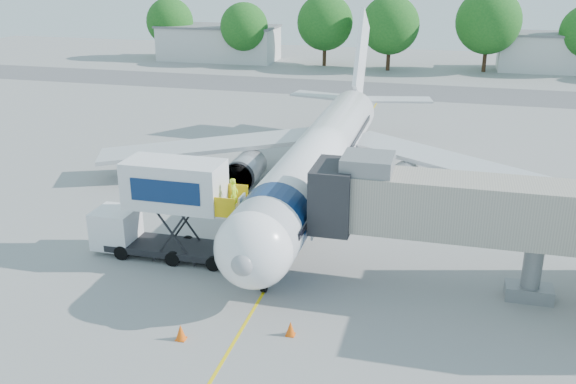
% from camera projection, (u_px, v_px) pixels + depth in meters
% --- Properties ---
extents(ground, '(160.00, 160.00, 0.00)m').
position_uv_depth(ground, '(307.00, 219.00, 40.16)').
color(ground, gray).
rests_on(ground, ground).
extents(guidance_line, '(0.15, 70.00, 0.01)m').
position_uv_depth(guidance_line, '(307.00, 219.00, 40.16)').
color(guidance_line, yellow).
rests_on(guidance_line, ground).
extents(taxiway_strip, '(120.00, 10.00, 0.01)m').
position_uv_depth(taxiway_strip, '(384.00, 90.00, 78.28)').
color(taxiway_strip, '#59595B').
rests_on(taxiway_strip, ground).
extents(aircraft, '(34.17, 37.73, 11.35)m').
position_uv_depth(aircraft, '(322.00, 155.00, 42.88)').
color(aircraft, white).
rests_on(aircraft, ground).
extents(jet_bridge, '(13.90, 3.20, 6.60)m').
position_uv_depth(jet_bridge, '(439.00, 206.00, 30.42)').
color(jet_bridge, '#A79F8E').
rests_on(jet_bridge, ground).
extents(catering_hiloader, '(8.50, 2.44, 5.50)m').
position_uv_depth(catering_hiloader, '(165.00, 209.00, 34.32)').
color(catering_hiloader, black).
rests_on(catering_hiloader, ground).
extents(ground_tug, '(4.12, 3.16, 1.47)m').
position_uv_depth(ground_tug, '(273.00, 364.00, 24.66)').
color(ground_tug, silver).
rests_on(ground_tug, ground).
extents(safety_cone_a, '(0.46, 0.46, 0.73)m').
position_uv_depth(safety_cone_a, '(181.00, 332.00, 27.48)').
color(safety_cone_a, '#EF570C').
rests_on(safety_cone_a, ground).
extents(safety_cone_b, '(0.42, 0.42, 0.68)m').
position_uv_depth(safety_cone_b, '(290.00, 329.00, 27.80)').
color(safety_cone_b, '#EF570C').
rests_on(safety_cone_b, ground).
extents(outbuilding_left, '(18.40, 8.40, 5.30)m').
position_uv_depth(outbuilding_left, '(219.00, 43.00, 100.29)').
color(outbuilding_left, silver).
rests_on(outbuilding_left, ground).
extents(outbuilding_right, '(16.40, 7.40, 5.30)m').
position_uv_depth(outbuilding_right, '(558.00, 52.00, 90.33)').
color(outbuilding_right, silver).
rests_on(outbuilding_right, ground).
extents(tree_a, '(7.34, 7.34, 9.35)m').
position_uv_depth(tree_a, '(170.00, 22.00, 100.78)').
color(tree_a, '#382314').
rests_on(tree_a, ground).
extents(tree_b, '(7.12, 7.12, 9.07)m').
position_uv_depth(tree_b, '(244.00, 27.00, 95.20)').
color(tree_b, '#382314').
rests_on(tree_b, ground).
extents(tree_c, '(8.14, 8.14, 10.38)m').
position_uv_depth(tree_c, '(325.00, 22.00, 93.55)').
color(tree_c, '#382314').
rests_on(tree_c, ground).
extents(tree_d, '(8.18, 8.18, 10.43)m').
position_uv_depth(tree_d, '(390.00, 25.00, 89.67)').
color(tree_d, '#382314').
rests_on(tree_d, ground).
extents(tree_e, '(8.95, 8.95, 11.41)m').
position_uv_depth(tree_e, '(489.00, 21.00, 88.32)').
color(tree_e, '#382314').
rests_on(tree_e, ground).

